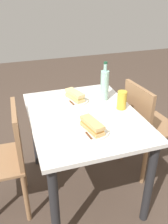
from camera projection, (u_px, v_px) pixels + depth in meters
ground_plane at (84, 186)px, 2.14m from camera, size 8.00×8.00×0.00m
dining_table at (84, 128)px, 1.84m from camera, size 1.01×0.80×0.74m
chair_far at (6, 156)px, 1.74m from camera, size 0.41×0.41×0.87m
chair_near at (145, 124)px, 2.12m from camera, size 0.44×0.44×0.87m
plate_near at (92, 131)px, 1.57m from camera, size 0.23×0.23×0.01m
baguette_sandwich_near at (92, 125)px, 1.55m from camera, size 0.21×0.11×0.07m
knife_near at (86, 133)px, 1.54m from camera, size 0.18×0.04×0.01m
plate_far at (75, 100)px, 1.98m from camera, size 0.23×0.23×0.01m
baguette_sandwich_far at (74, 95)px, 1.96m from camera, size 0.20×0.12×0.07m
knife_far at (70, 101)px, 1.94m from camera, size 0.18×0.04×0.01m
water_bottle at (105, 85)px, 1.94m from camera, size 0.07×0.07×0.32m
beer_glass at (122, 100)px, 1.83m from camera, size 0.07×0.07×0.14m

